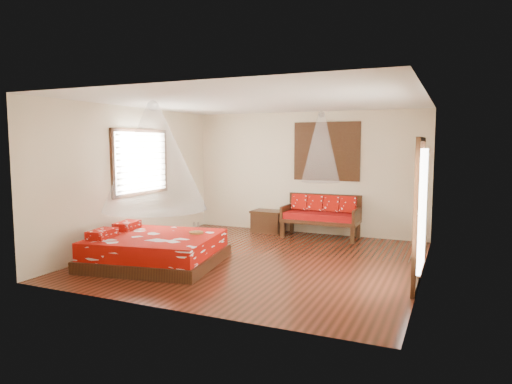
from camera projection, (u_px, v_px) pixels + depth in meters
room at (259, 182)px, 8.05m from camera, size 5.54×5.54×2.84m
bed at (155, 250)px, 7.87m from camera, size 2.39×2.22×0.64m
daybed at (322, 214)px, 10.11m from camera, size 1.67×0.74×0.94m
storage_chest at (268, 221)px, 10.73m from camera, size 0.76×0.56×0.51m
shutter_panel at (327, 151)px, 10.28m from camera, size 1.52×0.06×1.32m
window_left at (141, 162)px, 9.29m from camera, size 0.10×1.74×1.34m
glazed_door at (418, 215)px, 6.45m from camera, size 0.08×1.02×2.16m
wine_tray at (196, 230)px, 8.01m from camera, size 0.25×0.25×0.20m
mosquito_net_main at (154, 157)px, 7.69m from camera, size 1.76×1.76×1.80m
mosquito_net_daybed at (321, 147)px, 9.84m from camera, size 0.83×0.83×1.50m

